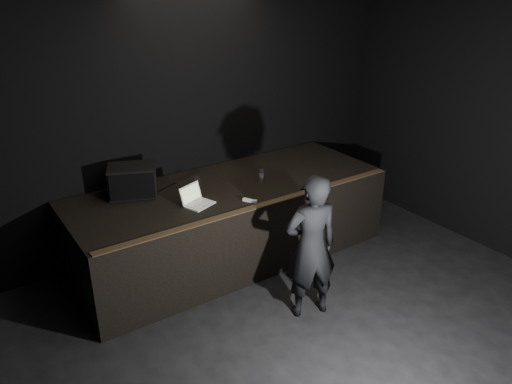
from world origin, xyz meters
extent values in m
plane|color=black|center=(0.00, 0.00, 0.00)|extent=(7.00, 7.00, 0.00)
cube|color=black|center=(0.00, 3.50, 1.75)|extent=(6.00, 0.10, 3.50)
cube|color=black|center=(0.00, 2.73, 0.50)|extent=(4.00, 1.50, 1.00)
cube|color=brown|center=(0.00, 2.02, 1.01)|extent=(3.92, 0.10, 0.01)
cube|color=black|center=(-1.09, 3.13, 1.18)|extent=(0.65, 0.57, 0.37)
cube|color=black|center=(-1.17, 2.94, 1.18)|extent=(0.48, 0.22, 0.31)
cylinder|color=black|center=(-0.50, 3.19, 1.01)|extent=(0.85, 0.39, 0.02)
cube|color=silver|center=(-0.58, 2.42, 1.01)|extent=(0.37, 0.31, 0.02)
cube|color=silver|center=(-0.58, 2.42, 1.02)|extent=(0.29, 0.21, 0.00)
cube|color=silver|center=(-0.63, 2.55, 1.12)|extent=(0.32, 0.17, 0.20)
cube|color=yellow|center=(-0.63, 2.54, 1.12)|extent=(0.28, 0.14, 0.16)
cylinder|color=silver|center=(0.41, 2.62, 1.08)|extent=(0.06, 0.06, 0.15)
cylinder|color=#291A93|center=(0.41, 2.62, 1.08)|extent=(0.06, 0.06, 0.07)
cylinder|color=#B72810|center=(0.41, 2.62, 1.04)|extent=(0.06, 0.06, 0.01)
cylinder|color=white|center=(-0.33, 2.95, 1.06)|extent=(0.09, 0.09, 0.11)
cube|color=white|center=(-0.06, 2.18, 1.02)|extent=(0.12, 0.17, 0.03)
imported|color=black|center=(0.07, 1.22, 0.81)|extent=(0.67, 0.53, 1.62)
camera|label=1|loc=(-2.94, -2.20, 3.45)|focal=35.00mm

